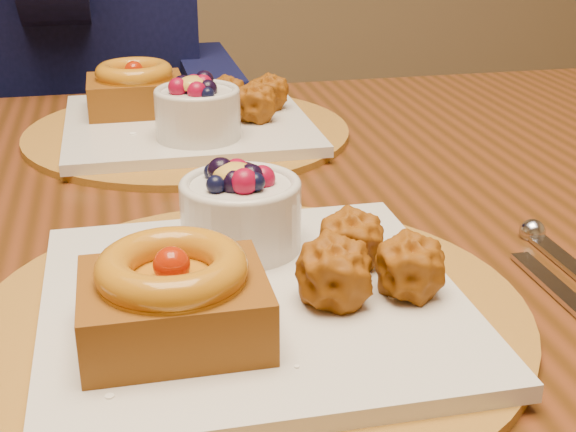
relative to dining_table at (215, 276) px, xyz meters
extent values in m
cube|color=#3D210B|center=(0.00, 0.00, 0.06)|extent=(1.60, 0.90, 0.04)
cylinder|color=brown|center=(0.00, -0.22, 0.08)|extent=(0.38, 0.38, 0.01)
cube|color=silver|center=(0.00, -0.22, 0.09)|extent=(0.28, 0.28, 0.01)
cube|color=#4F2407|center=(-0.06, -0.27, 0.12)|extent=(0.11, 0.09, 0.04)
torus|color=#9D6209|center=(-0.06, -0.27, 0.14)|extent=(0.09, 0.09, 0.02)
sphere|color=#961A02|center=(-0.06, -0.27, 0.15)|extent=(0.02, 0.02, 0.02)
sphere|color=#9C500B|center=(0.08, -0.19, 0.12)|extent=(0.04, 0.04, 0.04)
sphere|color=#9C500B|center=(0.05, -0.24, 0.12)|extent=(0.04, 0.04, 0.04)
sphere|color=#9C500B|center=(0.10, -0.24, 0.12)|extent=(0.04, 0.04, 0.04)
cylinder|color=silver|center=(0.01, -0.14, 0.12)|extent=(0.09, 0.09, 0.05)
torus|color=silver|center=(0.01, -0.14, 0.15)|extent=(0.09, 0.09, 0.01)
ellipsoid|color=gold|center=(0.00, -0.14, 0.16)|extent=(0.03, 0.03, 0.02)
cylinder|color=brown|center=(0.00, 0.22, 0.08)|extent=(0.38, 0.38, 0.01)
cube|color=silver|center=(0.00, 0.22, 0.09)|extent=(0.28, 0.28, 0.01)
cube|color=#4F2407|center=(-0.06, 0.27, 0.12)|extent=(0.11, 0.09, 0.04)
torus|color=#9D6209|center=(-0.06, 0.27, 0.15)|extent=(0.09, 0.09, 0.02)
sphere|color=#961A02|center=(-0.06, 0.27, 0.15)|extent=(0.02, 0.02, 0.02)
sphere|color=#9C500B|center=(0.08, 0.19, 0.12)|extent=(0.04, 0.04, 0.04)
sphere|color=#9C500B|center=(0.05, 0.24, 0.12)|extent=(0.04, 0.04, 0.04)
sphere|color=#9C500B|center=(0.10, 0.24, 0.12)|extent=(0.04, 0.04, 0.04)
cylinder|color=silver|center=(0.01, 0.14, 0.12)|extent=(0.09, 0.09, 0.05)
torus|color=silver|center=(0.01, 0.14, 0.15)|extent=(0.09, 0.09, 0.01)
ellipsoid|color=gold|center=(0.00, 0.14, 0.16)|extent=(0.03, 0.03, 0.02)
cube|color=black|center=(-0.08, 0.57, -0.21)|extent=(0.58, 0.58, 0.04)
cylinder|color=black|center=(0.17, 0.45, -0.45)|extent=(0.04, 0.04, 0.45)
cylinder|color=black|center=(0.03, 0.82, -0.45)|extent=(0.04, 0.04, 0.45)
cube|color=black|center=(-0.15, 0.77, 0.03)|extent=(0.44, 0.18, 0.48)
cube|color=black|center=(-0.15, 0.61, 0.09)|extent=(0.40, 0.21, 0.57)
cube|color=black|center=(0.06, 0.49, 0.07)|extent=(0.08, 0.29, 0.08)
camera|label=1|loc=(-0.08, -0.69, 0.36)|focal=50.00mm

